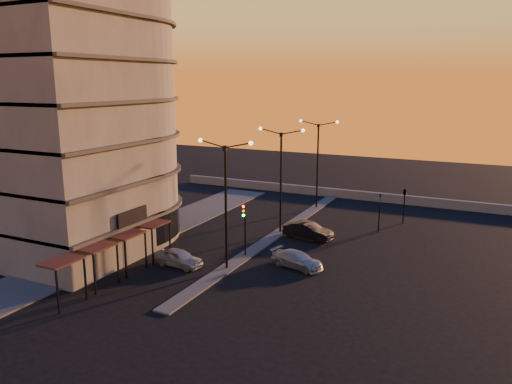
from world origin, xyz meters
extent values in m
plane|color=black|center=(0.00, 0.00, 0.00)|extent=(120.00, 120.00, 0.00)
cube|color=#4C4B49|center=(-10.50, 4.00, 0.06)|extent=(5.00, 40.00, 0.12)
cube|color=#4C4B49|center=(0.00, 10.00, 0.06)|extent=(1.20, 36.00, 0.12)
cube|color=slate|center=(2.00, 26.00, 0.50)|extent=(44.00, 0.50, 1.00)
cylinder|color=#635E57|center=(-14.00, 2.00, 12.50)|extent=(14.00, 14.00, 25.00)
cube|color=#635E57|center=(-14.00, -3.00, 12.50)|extent=(14.00, 10.00, 25.00)
cylinder|color=black|center=(-14.00, 2.00, 1.60)|extent=(14.16, 14.16, 2.40)
cube|color=black|center=(-6.80, -2.00, 3.60)|extent=(0.15, 3.20, 1.20)
cylinder|color=black|center=(0.00, 0.00, 4.50)|extent=(0.18, 0.18, 9.00)
cube|color=black|center=(0.00, 0.00, 8.90)|extent=(0.25, 0.25, 0.35)
sphere|color=#FFE5B2|center=(-2.00, 0.00, 9.35)|extent=(0.32, 0.32, 0.32)
sphere|color=#FFE5B2|center=(2.00, 0.00, 9.35)|extent=(0.32, 0.32, 0.32)
cylinder|color=black|center=(0.00, 10.00, 4.50)|extent=(0.18, 0.18, 9.00)
cube|color=black|center=(0.00, 10.00, 8.90)|extent=(0.25, 0.25, 0.35)
sphere|color=#FFE5B2|center=(-2.00, 10.00, 9.35)|extent=(0.32, 0.32, 0.32)
sphere|color=#FFE5B2|center=(2.00, 10.00, 9.35)|extent=(0.32, 0.32, 0.32)
cylinder|color=black|center=(0.00, 20.00, 4.50)|extent=(0.18, 0.18, 9.00)
cube|color=black|center=(0.00, 20.00, 8.90)|extent=(0.25, 0.25, 0.35)
sphere|color=#FFE5B2|center=(-2.00, 20.00, 9.35)|extent=(0.32, 0.32, 0.32)
sphere|color=#FFE5B2|center=(2.00, 20.00, 9.35)|extent=(0.32, 0.32, 0.32)
cylinder|color=black|center=(0.00, 3.00, 1.60)|extent=(0.12, 0.12, 3.20)
cube|color=black|center=(0.00, 2.82, 3.75)|extent=(0.28, 0.16, 1.00)
sphere|color=#FF0C05|center=(0.00, 2.72, 4.10)|extent=(0.20, 0.20, 0.20)
sphere|color=orange|center=(0.00, 2.72, 3.75)|extent=(0.20, 0.20, 0.20)
sphere|color=#0CFF26|center=(0.00, 2.72, 3.40)|extent=(0.20, 0.20, 0.20)
cylinder|color=black|center=(8.00, 14.00, 1.40)|extent=(0.12, 0.12, 2.80)
imported|color=black|center=(8.00, 14.00, 3.20)|extent=(0.13, 0.16, 0.80)
cylinder|color=black|center=(9.50, 18.00, 1.40)|extent=(0.12, 0.12, 2.80)
imported|color=black|center=(9.50, 18.00, 3.20)|extent=(0.42, 1.99, 0.80)
imported|color=#B7BCBF|center=(-3.50, -1.00, 0.65)|extent=(3.92, 1.83, 1.30)
imported|color=black|center=(2.88, 9.41, 0.73)|extent=(4.58, 2.14, 1.45)
imported|color=#B3B7BB|center=(4.50, 2.59, 0.59)|extent=(4.35, 2.55, 1.18)
camera|label=1|loc=(16.90, -30.04, 13.42)|focal=35.00mm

